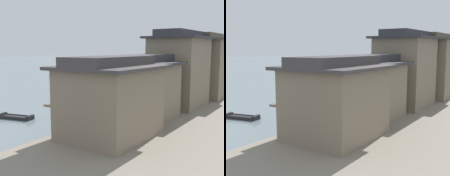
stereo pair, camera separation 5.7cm
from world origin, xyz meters
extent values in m
cube|color=#232326|center=(-1.36, 7.21, 0.13)|extent=(3.89, 2.01, 0.26)
cube|color=#232326|center=(0.31, 7.64, 0.37)|extent=(0.60, 1.06, 0.23)
cube|color=#232326|center=(-3.02, 6.78, 0.37)|extent=(0.60, 1.06, 0.23)
cube|color=#232326|center=(-1.48, 7.71, 0.30)|extent=(3.15, 0.89, 0.08)
cube|color=#232326|center=(-1.23, 6.71, 0.30)|extent=(3.15, 0.89, 0.08)
cube|color=#423328|center=(5.45, 44.20, 0.11)|extent=(1.43, 3.81, 0.22)
cube|color=#423328|center=(5.25, 45.90, 0.32)|extent=(0.93, 0.46, 0.20)
cube|color=#423328|center=(5.65, 42.50, 0.32)|extent=(0.93, 0.46, 0.20)
cube|color=#423328|center=(4.99, 44.15, 0.26)|extent=(0.46, 3.21, 0.08)
cube|color=#423328|center=(5.90, 44.26, 0.26)|extent=(0.46, 3.21, 0.08)
cube|color=#232326|center=(5.62, 11.06, 0.13)|extent=(1.21, 3.62, 0.25)
cube|color=#232326|center=(5.55, 12.70, 0.36)|extent=(0.96, 0.40, 0.23)
cube|color=#232326|center=(5.69, 9.42, 0.36)|extent=(0.96, 0.40, 0.23)
cube|color=#232326|center=(5.13, 11.04, 0.29)|extent=(0.22, 3.08, 0.08)
cube|color=#232326|center=(6.10, 11.08, 0.29)|extent=(0.22, 3.08, 0.08)
ellipsoid|color=brown|center=(5.62, 11.06, 0.51)|extent=(1.00, 1.36, 0.52)
cube|color=brown|center=(5.50, 24.25, 0.09)|extent=(1.50, 3.62, 0.19)
cube|color=brown|center=(5.25, 25.84, 0.27)|extent=(0.92, 0.49, 0.17)
cube|color=brown|center=(5.74, 22.66, 0.27)|extent=(0.92, 0.49, 0.17)
cube|color=brown|center=(5.06, 24.18, 0.23)|extent=(0.54, 2.99, 0.08)
cube|color=brown|center=(5.94, 24.32, 0.23)|extent=(0.54, 2.99, 0.08)
cube|color=#7F705B|center=(11.16, 6.39, 3.15)|extent=(5.66, 6.92, 5.20)
cube|color=brown|center=(7.98, 6.39, 3.15)|extent=(0.70, 6.92, 0.16)
cube|color=#3D3838|center=(11.16, 6.39, 5.87)|extent=(6.56, 7.82, 0.24)
cube|color=#3D3838|center=(11.16, 6.39, 6.34)|extent=(3.40, 7.82, 0.70)
cube|color=#7F705B|center=(10.69, 13.50, 3.15)|extent=(4.73, 5.02, 5.20)
cube|color=brown|center=(7.98, 13.50, 3.15)|extent=(0.70, 5.02, 0.16)
cube|color=#2D2D33|center=(10.69, 13.50, 5.87)|extent=(5.63, 5.92, 0.24)
cube|color=#2D2D33|center=(10.69, 13.50, 6.34)|extent=(2.84, 5.92, 0.70)
cube|color=#7F705B|center=(10.94, 20.86, 4.45)|extent=(5.22, 7.13, 7.80)
cube|color=brown|center=(7.98, 20.86, 3.15)|extent=(0.70, 7.13, 0.16)
cube|color=brown|center=(7.98, 20.86, 5.75)|extent=(0.70, 7.13, 0.16)
cube|color=#2D2D33|center=(10.94, 20.86, 8.47)|extent=(6.12, 8.03, 0.24)
cube|color=#2D2D33|center=(10.94, 20.86, 8.94)|extent=(3.13, 8.03, 0.70)
cube|color=#7F705B|center=(11.32, 28.64, 4.45)|extent=(5.99, 6.08, 7.80)
cube|color=brown|center=(7.98, 28.64, 3.15)|extent=(0.70, 6.08, 0.16)
cube|color=brown|center=(7.98, 28.64, 5.75)|extent=(0.70, 6.08, 0.16)
cube|color=#4C4238|center=(11.32, 28.64, 8.47)|extent=(6.89, 6.98, 0.24)
cube|color=#4C4238|center=(11.32, 28.64, 8.94)|extent=(3.59, 6.98, 0.70)
cube|color=#75604C|center=(11.29, 36.33, 3.15)|extent=(5.93, 6.10, 5.20)
cube|color=brown|center=(7.98, 36.33, 3.15)|extent=(0.70, 6.10, 0.16)
cube|color=#2D2D33|center=(11.29, 36.33, 5.87)|extent=(6.83, 7.00, 0.24)
cube|color=#2D2D33|center=(11.29, 36.33, 6.34)|extent=(3.56, 7.00, 0.70)
cube|color=#6E6151|center=(7.98, 42.77, 3.15)|extent=(0.70, 4.82, 0.16)
cube|color=#6E6151|center=(7.98, 42.77, 5.75)|extent=(0.70, 4.82, 0.16)
camera|label=1|loc=(23.22, -11.05, 7.26)|focal=45.72mm
camera|label=2|loc=(23.27, -11.02, 7.26)|focal=45.72mm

